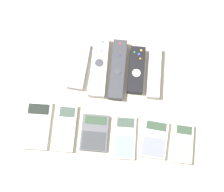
% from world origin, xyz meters
% --- Properties ---
extents(ground_plane, '(3.00, 3.00, 0.00)m').
position_xyz_m(ground_plane, '(0.00, 0.00, 0.00)').
color(ground_plane, '#B2A88E').
extents(remote_0, '(0.06, 0.17, 0.02)m').
position_xyz_m(remote_0, '(-0.13, 0.13, 0.01)').
color(remote_0, gray).
rests_on(remote_0, ground_plane).
extents(remote_1, '(0.06, 0.22, 0.02)m').
position_xyz_m(remote_1, '(-0.06, 0.13, 0.01)').
color(remote_1, '#B7B7BC').
rests_on(remote_1, ground_plane).
extents(remote_2, '(0.05, 0.22, 0.03)m').
position_xyz_m(remote_2, '(0.01, 0.13, 0.01)').
color(remote_2, '#333338').
rests_on(remote_2, ground_plane).
extents(remote_3, '(0.06, 0.17, 0.03)m').
position_xyz_m(remote_3, '(0.07, 0.13, 0.01)').
color(remote_3, black).
rests_on(remote_3, ground_plane).
extents(remote_4, '(0.05, 0.19, 0.03)m').
position_xyz_m(remote_4, '(0.13, 0.13, 0.01)').
color(remote_4, '#B7B7BC').
rests_on(remote_4, ground_plane).
extents(calculator_0, '(0.10, 0.16, 0.01)m').
position_xyz_m(calculator_0, '(-0.23, -0.10, 0.01)').
color(calculator_0, '#B2B2B7').
rests_on(calculator_0, ground_plane).
extents(calculator_1, '(0.07, 0.16, 0.02)m').
position_xyz_m(calculator_1, '(-0.14, -0.10, 0.01)').
color(calculator_1, silver).
rests_on(calculator_1, ground_plane).
extents(calculator_2, '(0.09, 0.12, 0.01)m').
position_xyz_m(calculator_2, '(-0.04, -0.10, 0.01)').
color(calculator_2, '#4C4C51').
rests_on(calculator_2, ground_plane).
extents(calculator_3, '(0.08, 0.14, 0.01)m').
position_xyz_m(calculator_3, '(0.06, -0.10, 0.01)').
color(calculator_3, '#B2B2B7').
rests_on(calculator_3, ground_plane).
extents(calculator_4, '(0.09, 0.13, 0.02)m').
position_xyz_m(calculator_4, '(0.15, -0.10, 0.01)').
color(calculator_4, '#B2B2B7').
rests_on(calculator_4, ground_plane).
extents(calculator_5, '(0.06, 0.13, 0.02)m').
position_xyz_m(calculator_5, '(0.25, -0.10, 0.01)').
color(calculator_5, beige).
rests_on(calculator_5, ground_plane).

